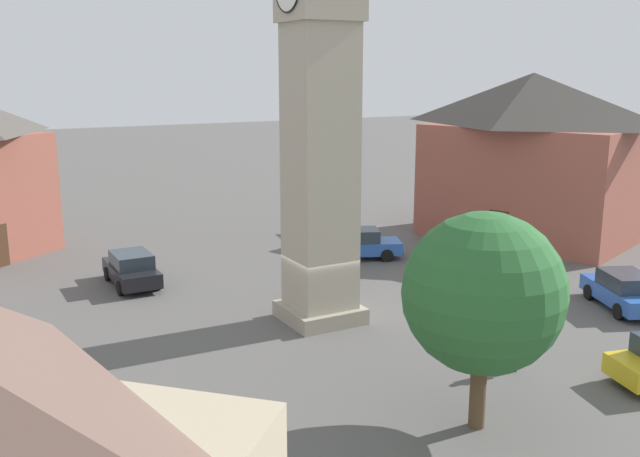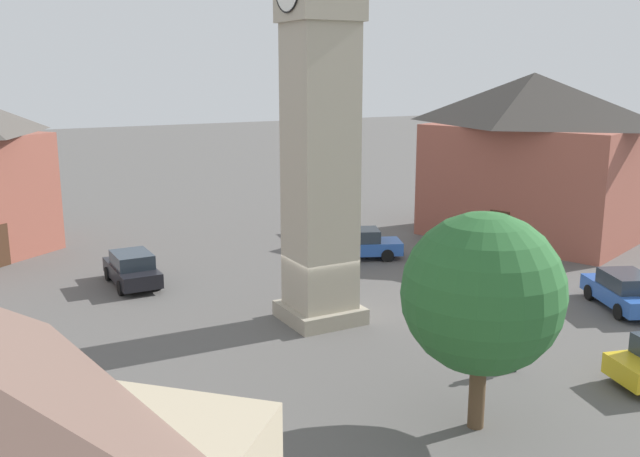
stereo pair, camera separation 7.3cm
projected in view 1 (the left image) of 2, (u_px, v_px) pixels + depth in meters
The scene contains 8 objects.
ground_plane at pixel (320, 320), 27.15m from camera, with size 200.00×200.00×0.00m, color #565451.
clock_tower at pixel (320, 13), 24.64m from camera, with size 3.35×3.35×19.52m.
car_blue_kerb at pixel (624, 291), 28.24m from camera, with size 4.46×3.18×1.53m.
car_red_corner at pixel (132, 269), 31.32m from camera, with size 4.13×1.82×1.53m.
car_white_side at pixel (360, 244), 35.86m from camera, with size 3.16×4.46×1.53m.
pedestrian at pixel (514, 342), 22.27m from camera, with size 0.39×0.48×1.69m.
tree at pixel (483, 293), 18.18m from camera, with size 4.26×4.26×5.92m.
building_terrace_right at pixel (529, 156), 39.23m from camera, with size 13.01×10.22×9.30m.
Camera 1 is at (-22.50, 12.42, 9.42)m, focal length 39.40 mm.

